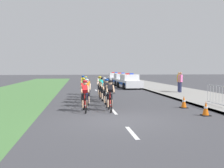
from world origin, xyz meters
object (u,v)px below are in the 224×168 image
(cyclist_eighth, at_px, (102,88))
(spectator_middle, at_px, (181,81))
(cyclist_fourth, at_px, (106,92))
(cyclist_tenth, at_px, (100,86))
(cyclist_ninth, at_px, (85,87))
(spectator_closest, at_px, (179,80))
(police_car_nearest, at_px, (129,82))
(cyclist_third, at_px, (87,92))
(cyclist_sixth, at_px, (104,89))
(crowd_barrier_front, at_px, (219,96))
(cyclist_fifth, at_px, (84,90))
(traffic_cone_mid, at_px, (206,109))
(cyclist_seventh, at_px, (85,88))
(traffic_cone_near, at_px, (184,102))
(police_car_second, at_px, (121,80))
(cyclist_eleventh, at_px, (83,85))
(cyclist_lead, at_px, (84,95))
(cyclist_second, at_px, (110,95))
(police_car_third, at_px, (115,78))

(cyclist_eighth, relative_size, spectator_middle, 1.03)
(cyclist_fourth, height_order, cyclist_tenth, same)
(cyclist_ninth, xyz_separation_m, spectator_closest, (7.94, 2.26, 0.30))
(police_car_nearest, bearing_deg, spectator_closest, -62.13)
(cyclist_third, bearing_deg, spectator_middle, 37.60)
(cyclist_sixth, xyz_separation_m, cyclist_eighth, (-0.03, 0.99, 0.00))
(crowd_barrier_front, bearing_deg, cyclist_ninth, 138.49)
(cyclist_ninth, distance_m, spectator_middle, 8.06)
(police_car_nearest, xyz_separation_m, crowd_barrier_front, (1.78, -13.95, -0.03))
(cyclist_fifth, xyz_separation_m, traffic_cone_mid, (5.15, -4.75, -0.48))
(cyclist_fourth, xyz_separation_m, cyclist_sixth, (0.03, 1.71, 0.00))
(cyclist_third, distance_m, cyclist_eighth, 2.94)
(cyclist_seventh, distance_m, spectator_closest, 8.79)
(cyclist_eighth, bearing_deg, traffic_cone_near, -43.99)
(police_car_second, bearing_deg, cyclist_sixth, -103.73)
(cyclist_eleventh, bearing_deg, cyclist_eighth, -72.72)
(traffic_cone_mid, bearing_deg, spectator_middle, 73.01)
(police_car_second, xyz_separation_m, spectator_closest, (3.07, -10.82, 0.40))
(traffic_cone_near, height_order, traffic_cone_mid, same)
(cyclist_eighth, bearing_deg, cyclist_sixth, -88.44)
(cyclist_fifth, height_order, police_car_nearest, police_car_nearest)
(traffic_cone_mid, bearing_deg, cyclist_fourth, 140.36)
(cyclist_tenth, xyz_separation_m, traffic_cone_near, (3.94, -5.51, -0.48))
(cyclist_fourth, xyz_separation_m, cyclist_ninth, (-1.01, 4.27, 0.00))
(cyclist_lead, height_order, crowd_barrier_front, cyclist_lead)
(cyclist_second, height_order, crowd_barrier_front, cyclist_second)
(cyclist_eighth, height_order, cyclist_eleventh, same)
(cyclist_eleventh, bearing_deg, spectator_middle, -2.10)
(cyclist_seventh, xyz_separation_m, cyclist_eighth, (1.06, -0.15, 0.00))
(cyclist_sixth, height_order, police_car_second, police_car_second)
(cyclist_second, xyz_separation_m, crowd_barrier_front, (5.63, -0.10, -0.14))
(cyclist_ninth, relative_size, cyclist_eleventh, 1.00)
(traffic_cone_near, xyz_separation_m, spectator_middle, (2.88, 7.15, 0.77))
(cyclist_eleventh, height_order, traffic_cone_mid, cyclist_eleventh)
(spectator_middle, bearing_deg, police_car_nearest, 115.38)
(cyclist_ninth, bearing_deg, police_car_second, 69.57)
(cyclist_second, relative_size, cyclist_eleventh, 1.00)
(cyclist_second, bearing_deg, cyclist_eleventh, 98.19)
(cyclist_ninth, distance_m, crowd_barrier_front, 8.88)
(cyclist_lead, distance_m, cyclist_seventh, 4.42)
(cyclist_fifth, distance_m, traffic_cone_mid, 7.02)
(police_car_second, bearing_deg, police_car_third, 90.01)
(cyclist_second, distance_m, cyclist_seventh, 4.50)
(police_car_second, relative_size, traffic_cone_mid, 6.88)
(police_car_third, height_order, traffic_cone_mid, police_car_third)
(cyclist_lead, distance_m, police_car_nearest, 14.79)
(cyclist_eighth, distance_m, traffic_cone_near, 5.53)
(police_car_nearest, bearing_deg, police_car_second, 90.01)
(cyclist_second, bearing_deg, crowd_barrier_front, -1.06)
(cyclist_fifth, distance_m, spectator_middle, 9.23)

